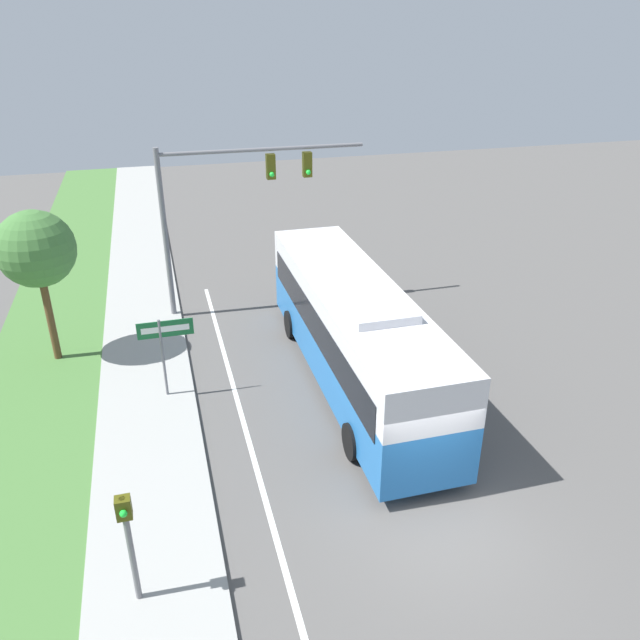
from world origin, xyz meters
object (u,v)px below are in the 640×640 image
Objects in this scene: street_sign at (165,341)px; pedestrian_signal at (128,532)px; bus at (354,328)px; signal_gantry at (228,193)px.

pedestrian_signal is at bearing -97.94° from street_sign.
bus is at bearing -6.51° from street_sign.
street_sign is (-5.56, 0.63, 0.01)m from bus.
signal_gantry is at bearing 113.34° from bus.
pedestrian_signal is 1.00× the size of street_sign.
pedestrian_signal is (-3.81, -13.10, -2.80)m from signal_gantry.
signal_gantry is 6.96m from street_sign.
signal_gantry is 2.88× the size of pedestrian_signal.
bus is at bearing -66.66° from signal_gantry.
street_sign is at bearing 82.06° from pedestrian_signal.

